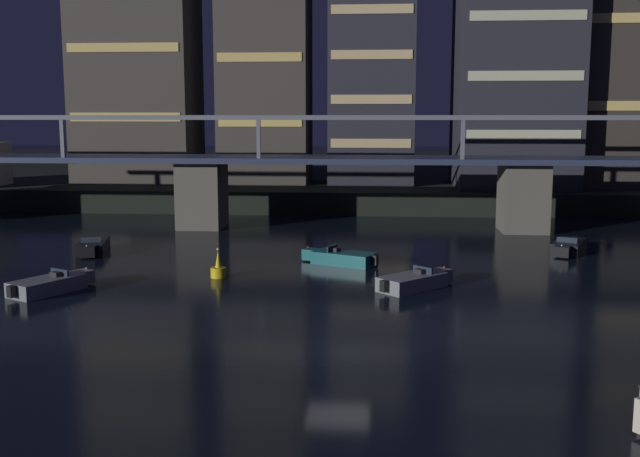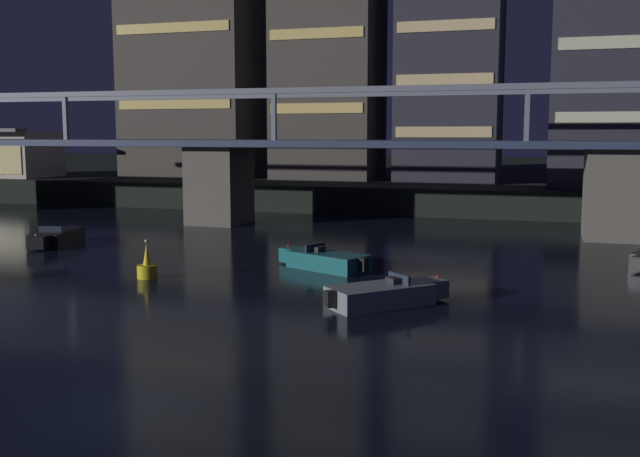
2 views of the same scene
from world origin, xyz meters
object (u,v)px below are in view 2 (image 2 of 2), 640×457
at_px(river_bridge, 402,168).
at_px(tower_west_tall, 329,1).
at_px(speedboat_near_center, 385,295).
at_px(tower_central, 451,56).
at_px(speedboat_mid_left, 325,260).
at_px(speedboat_near_right, 55,237).
at_px(tower_east_tall, 629,14).
at_px(channel_buoy, 147,268).

relative_size(river_bridge, tower_west_tall, 2.60).
distance_m(tower_west_tall, speedboat_near_center, 46.22).
xyz_separation_m(tower_central, speedboat_mid_left, (-1.51, -33.86, -12.86)).
distance_m(tower_central, speedboat_near_center, 42.51).
height_order(river_bridge, speedboat_mid_left, river_bridge).
height_order(tower_west_tall, speedboat_near_right, tower_west_tall).
relative_size(tower_east_tall, channel_buoy, 15.62).
xyz_separation_m(river_bridge, channel_buoy, (-7.78, -19.59, -3.73)).
bearing_deg(speedboat_near_center, tower_central, 94.05).
distance_m(tower_central, tower_east_tall, 14.74).
distance_m(tower_east_tall, channel_buoy, 44.60).
distance_m(speedboat_near_center, speedboat_mid_left, 7.89).
bearing_deg(river_bridge, speedboat_near_center, -80.66).
xyz_separation_m(speedboat_near_center, speedboat_near_right, (-21.69, 9.38, 0.00)).
height_order(river_bridge, tower_central, tower_central).
relative_size(river_bridge, speedboat_near_center, 19.50).
distance_m(speedboat_near_center, speedboat_near_right, 23.63).
relative_size(river_bridge, channel_buoy, 48.64).
bearing_deg(tower_central, tower_west_tall, -178.49).
bearing_deg(tower_central, channel_buoy, -102.43).
bearing_deg(river_bridge, speedboat_near_right, -146.01).
relative_size(tower_west_tall, speedboat_mid_left, 6.60).
height_order(tower_west_tall, speedboat_near_center, tower_west_tall).
xyz_separation_m(river_bridge, speedboat_near_center, (3.55, -21.61, -3.79)).
bearing_deg(tower_east_tall, channel_buoy, -122.71).
bearing_deg(river_bridge, tower_east_tall, 46.48).
relative_size(tower_central, speedboat_near_center, 5.11).
relative_size(speedboat_near_center, speedboat_near_right, 0.84).
bearing_deg(speedboat_mid_left, tower_central, 87.45).
bearing_deg(tower_east_tall, tower_west_tall, 173.57).
bearing_deg(speedboat_near_right, channel_buoy, -35.39).
bearing_deg(speedboat_near_right, river_bridge, 33.99).
height_order(tower_east_tall, speedboat_near_right, tower_east_tall).
relative_size(speedboat_near_center, speedboat_mid_left, 0.88).
xyz_separation_m(tower_west_tall, speedboat_near_right, (-7.58, -30.75, -18.09)).
xyz_separation_m(tower_west_tall, speedboat_near_center, (14.11, -40.13, -18.09)).
xyz_separation_m(tower_central, channel_buoy, (-8.46, -38.41, -12.79)).
distance_m(speedboat_near_right, channel_buoy, 12.71).
relative_size(speedboat_mid_left, channel_buoy, 2.83).
bearing_deg(river_bridge, tower_central, 87.90).
xyz_separation_m(tower_east_tall, speedboat_near_right, (-33.00, -27.88, -15.38)).
bearing_deg(speedboat_mid_left, river_bridge, 86.89).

